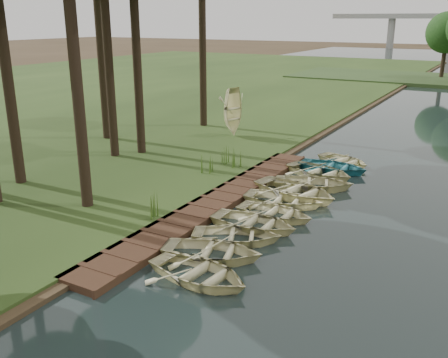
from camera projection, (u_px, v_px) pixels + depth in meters
The scene contains 18 objects.
ground at pixel (252, 212), 19.94m from camera, with size 300.00×300.00×0.00m, color #3D2F1D.
boardwalk at pixel (217, 202), 20.64m from camera, with size 1.60×16.00×0.30m, color #392316.
rowboat_0 at pixel (199, 270), 14.55m from camera, with size 2.34×3.27×0.68m, color beige.
rowboat_1 at pixel (212, 249), 15.90m from camera, with size 2.32×3.24×0.67m, color beige.
rowboat_2 at pixel (237, 233), 17.11m from camera, with size 2.19×3.07×0.64m, color beige.
rowboat_3 at pixel (254, 220), 18.15m from camera, with size 2.33×3.27×0.68m, color beige.
rowboat_4 at pixel (275, 211), 19.14m from camera, with size 2.17×3.04×0.63m, color beige.
rowboat_5 at pixel (284, 197), 20.49m from camera, with size 2.34×3.28×0.68m, color beige.
rowboat_6 at pixel (296, 188), 21.36m from camera, with size 2.79×3.91×0.81m, color beige.
rowboat_7 at pixel (314, 181), 22.43m from camera, with size 2.50×3.50×0.72m, color beige.
rowboat_8 at pixel (320, 170), 24.18m from camera, with size 2.50×3.50×0.72m, color beige.
rowboat_9 at pixel (333, 165), 24.94m from camera, with size 2.43×3.40×0.70m, color teal.
rowboat_10 at pixel (344, 159), 26.24m from camera, with size 2.13×2.98×0.62m, color beige.
stored_rowboat at pixel (233, 131), 31.58m from camera, with size 2.17×3.04×0.63m, color beige.
reeds_0 at pixel (154, 205), 18.50m from camera, with size 0.60×0.60×0.98m, color #3F661E.
reeds_1 at pixel (207, 164), 24.00m from camera, with size 0.60×0.60×0.85m, color #3F661E.
reeds_2 at pixel (227, 155), 25.46m from camera, with size 0.60×0.60×0.94m, color #3F661E.
reeds_3 at pixel (236, 159), 24.85m from camera, with size 0.60×0.60×0.88m, color #3F661E.
Camera 1 is at (8.17, -16.70, 7.39)m, focal length 40.00 mm.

